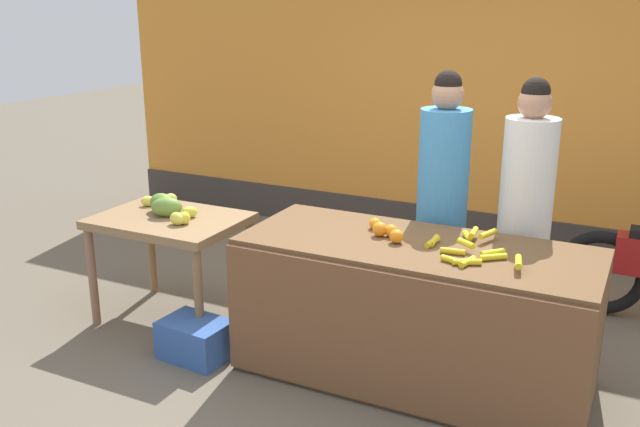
% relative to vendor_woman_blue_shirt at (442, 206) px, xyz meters
% --- Properties ---
extents(ground_plane, '(24.00, 24.00, 0.00)m').
position_rel_vendor_woman_blue_shirt_xyz_m(ground_plane, '(-0.35, -0.68, -0.93)').
color(ground_plane, '#665B4C').
extents(market_wall_back, '(7.52, 0.23, 2.84)m').
position_rel_vendor_woman_blue_shirt_xyz_m(market_wall_back, '(-0.35, 1.96, 0.46)').
color(market_wall_back, orange).
rests_on(market_wall_back, ground).
extents(fruit_stall_counter, '(2.12, 0.88, 0.88)m').
position_rel_vendor_woman_blue_shirt_xyz_m(fruit_stall_counter, '(0.06, -0.69, -0.49)').
color(fruit_stall_counter, brown).
rests_on(fruit_stall_counter, ground).
extents(side_table_wooden, '(1.03, 0.75, 0.79)m').
position_rel_vendor_woman_blue_shirt_xyz_m(side_table_wooden, '(-1.79, -0.68, -0.24)').
color(side_table_wooden, olive).
rests_on(side_table_wooden, ground).
extents(banana_bunch_pile, '(0.59, 0.59, 0.07)m').
position_rel_vendor_woman_blue_shirt_xyz_m(banana_bunch_pile, '(0.38, -0.69, -0.02)').
color(banana_bunch_pile, gold).
rests_on(banana_bunch_pile, fruit_stall_counter).
extents(orange_pile, '(0.30, 0.28, 0.09)m').
position_rel_vendor_woman_blue_shirt_xyz_m(orange_pile, '(-0.17, -0.62, -0.01)').
color(orange_pile, orange).
rests_on(orange_pile, fruit_stall_counter).
extents(mango_papaya_pile, '(0.62, 0.50, 0.14)m').
position_rel_vendor_woman_blue_shirt_xyz_m(mango_papaya_pile, '(-1.83, -0.64, -0.07)').
color(mango_papaya_pile, '#E0DC4B').
rests_on(mango_papaya_pile, side_table_wooden).
extents(vendor_woman_blue_shirt, '(0.34, 0.34, 1.84)m').
position_rel_vendor_woman_blue_shirt_xyz_m(vendor_woman_blue_shirt, '(0.00, 0.00, 0.00)').
color(vendor_woman_blue_shirt, '#33333D').
rests_on(vendor_woman_blue_shirt, ground).
extents(vendor_woman_white_shirt, '(0.34, 0.34, 1.82)m').
position_rel_vendor_woman_blue_shirt_xyz_m(vendor_woman_white_shirt, '(0.55, 0.02, -0.01)').
color(vendor_woman_white_shirt, '#33333D').
rests_on(vendor_woman_white_shirt, ground).
extents(produce_crate, '(0.46, 0.35, 0.26)m').
position_rel_vendor_woman_blue_shirt_xyz_m(produce_crate, '(-1.30, -1.09, -0.80)').
color(produce_crate, '#3359A5').
rests_on(produce_crate, ground).
extents(produce_sack, '(0.36, 0.41, 0.56)m').
position_rel_vendor_woman_blue_shirt_xyz_m(produce_sack, '(-1.02, 0.03, -0.65)').
color(produce_sack, maroon).
rests_on(produce_sack, ground).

